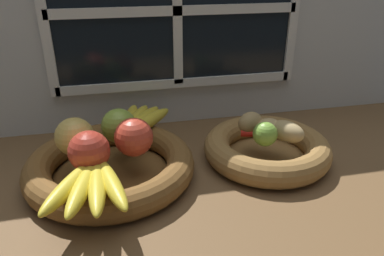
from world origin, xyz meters
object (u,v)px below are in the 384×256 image
at_px(apple_red_front, 89,151).
at_px(banana_bunch_back, 138,121).
at_px(fruit_bowl_right, 267,149).
at_px(lime_near, 265,134).
at_px(potato_small, 287,132).
at_px(apple_green_back, 119,126).
at_px(potato_oblong, 250,123).
at_px(apple_red_right, 134,137).
at_px(fruit_bowl_left, 111,166).
at_px(chili_pepper, 268,135).
at_px(potato_large, 269,128).
at_px(banana_bunch_front, 91,183).
at_px(apple_golden_left, 75,137).

distance_m(apple_red_front, banana_bunch_back, 0.20).
bearing_deg(fruit_bowl_right, banana_bunch_back, 158.24).
xyz_separation_m(apple_red_front, lime_near, (0.37, 0.02, -0.01)).
bearing_deg(apple_red_front, lime_near, 3.24).
distance_m(apple_red_front, potato_small, 0.42).
distance_m(fruit_bowl_right, apple_green_back, 0.34).
distance_m(apple_red_front, potato_oblong, 0.37).
bearing_deg(apple_red_right, potato_small, -2.32).
bearing_deg(banana_bunch_back, potato_small, -24.54).
distance_m(fruit_bowl_left, lime_near, 0.34).
bearing_deg(chili_pepper, apple_green_back, -167.74).
relative_size(apple_green_back, banana_bunch_back, 0.39).
xyz_separation_m(potato_large, chili_pepper, (-0.00, -0.01, -0.01)).
bearing_deg(banana_bunch_front, lime_near, 14.42).
distance_m(apple_green_back, lime_near, 0.32).
xyz_separation_m(apple_red_right, apple_golden_left, (-0.12, 0.03, -0.00)).
xyz_separation_m(fruit_bowl_left, banana_bunch_front, (-0.03, -0.13, 0.05)).
relative_size(apple_red_front, banana_bunch_front, 0.40).
distance_m(banana_bunch_back, lime_near, 0.30).
height_order(potato_small, lime_near, lime_near).
height_order(fruit_bowl_left, apple_green_back, apple_green_back).
height_order(apple_green_back, apple_golden_left, apple_golden_left).
bearing_deg(apple_green_back, fruit_bowl_right, -8.44).
relative_size(apple_green_back, potato_small, 0.93).
height_order(apple_red_right, potato_large, apple_red_right).
bearing_deg(lime_near, chili_pepper, 53.67).
bearing_deg(fruit_bowl_right, potato_large, 172.87).
height_order(apple_red_right, banana_bunch_back, apple_red_right).
relative_size(banana_bunch_front, potato_large, 3.28).
bearing_deg(chili_pepper, potato_large, 88.33).
relative_size(fruit_bowl_right, apple_red_front, 3.68).
height_order(fruit_bowl_left, apple_red_front, apple_red_front).
relative_size(apple_red_front, apple_green_back, 1.04).
xyz_separation_m(apple_red_right, banana_bunch_front, (-0.08, -0.11, -0.02)).
height_order(apple_golden_left, chili_pepper, apple_golden_left).
height_order(apple_golden_left, banana_bunch_back, apple_golden_left).
bearing_deg(banana_bunch_back, apple_green_back, -124.96).
bearing_deg(apple_red_front, potato_oblong, 13.23).
relative_size(potato_small, lime_near, 1.54).
distance_m(apple_red_right, banana_bunch_front, 0.14).
xyz_separation_m(banana_bunch_back, potato_oblong, (0.25, -0.09, 0.01)).
xyz_separation_m(fruit_bowl_left, potato_oblong, (0.32, 0.03, 0.06)).
distance_m(lime_near, chili_pepper, 0.04).
distance_m(banana_bunch_back, potato_large, 0.31).
height_order(banana_bunch_front, potato_large, potato_large).
relative_size(fruit_bowl_left, potato_oblong, 5.73).
bearing_deg(apple_red_right, lime_near, -4.08).
bearing_deg(potato_oblong, potato_small, -41.42).
height_order(potato_large, lime_near, lime_near).
bearing_deg(banana_bunch_front, apple_green_back, 72.44).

